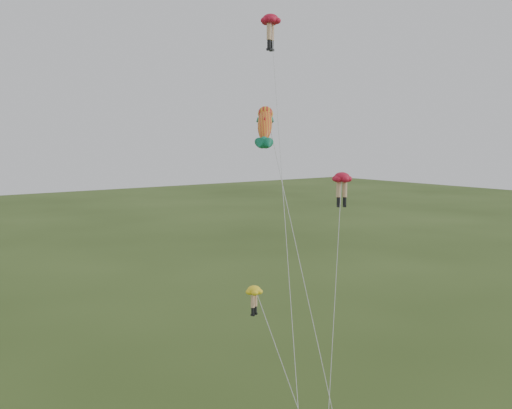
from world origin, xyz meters
TOP-DOWN VIEW (x-y plane):
  - legs_kite_red_high at (7.01, 12.35)m, footprint 10.01×15.01m
  - legs_kite_red_mid at (5.87, 4.00)m, footprint 6.68×5.89m
  - legs_kite_yellow at (-2.83, 0.75)m, footprint 1.75×4.82m
  - fish_kite at (0.69, 4.80)m, footprint 2.59×9.41m

SIDE VIEW (x-z plane):
  - legs_kite_yellow at x=-2.83m, z-range 3.60..12.53m
  - legs_kite_red_mid at x=5.87m, z-range 6.15..20.03m
  - fish_kite at x=0.69m, z-range 7.61..25.57m
  - legs_kite_red_high at x=7.01m, z-range 11.38..36.07m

